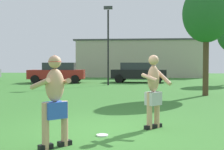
% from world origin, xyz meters
% --- Properties ---
extents(ground_plane, '(80.00, 80.00, 0.00)m').
position_xyz_m(ground_plane, '(0.00, 0.00, 0.00)').
color(ground_plane, '#38752D').
extents(player_with_cap, '(0.79, 0.82, 1.68)m').
position_xyz_m(player_with_cap, '(-0.69, -1.38, 0.92)').
color(player_with_cap, black).
rests_on(player_with_cap, ground_plane).
extents(player_in_gray, '(0.72, 0.84, 1.72)m').
position_xyz_m(player_in_gray, '(1.15, 0.40, 0.91)').
color(player_in_gray, black).
rests_on(player_in_gray, ground_plane).
extents(frisbee, '(0.25, 0.25, 0.03)m').
position_xyz_m(frisbee, '(0.05, -0.43, 0.01)').
color(frisbee, white).
rests_on(frisbee, ground_plane).
extents(car_red_near_post, '(4.48, 2.44, 1.58)m').
position_xyz_m(car_red_near_post, '(-5.66, 16.22, 0.82)').
color(car_red_near_post, maroon).
rests_on(car_red_near_post, ground_plane).
extents(car_black_far_end, '(4.46, 2.38, 1.58)m').
position_xyz_m(car_black_far_end, '(0.65, 17.35, 0.82)').
color(car_black_far_end, black).
rests_on(car_black_far_end, ground_plane).
extents(lamp_post, '(0.60, 0.24, 5.47)m').
position_xyz_m(lamp_post, '(-1.44, 14.08, 3.38)').
color(lamp_post, black).
rests_on(lamp_post, ground_plane).
extents(outbuilding_behind_lot, '(14.52, 4.68, 4.13)m').
position_xyz_m(outbuilding_behind_lot, '(0.79, 27.31, 2.07)').
color(outbuilding_behind_lot, '#B2A893').
rests_on(outbuilding_behind_lot, ground_plane).
extents(tree_behind_players, '(2.22, 2.22, 5.23)m').
position_xyz_m(tree_behind_players, '(3.90, 7.87, 3.83)').
color(tree_behind_players, '#4C3823').
rests_on(tree_behind_players, ground_plane).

